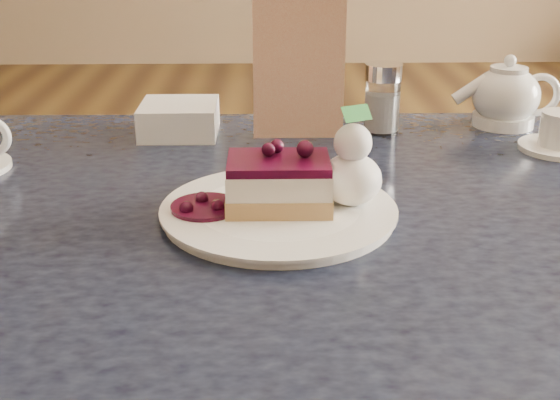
{
  "coord_description": "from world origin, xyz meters",
  "views": [
    {
      "loc": [
        -0.09,
        -0.54,
        1.11
      ],
      "look_at": [
        -0.07,
        0.16,
        0.82
      ],
      "focal_mm": 45.0,
      "sensor_mm": 36.0,
      "label": 1
    }
  ],
  "objects_px": {
    "dessert_plate": "(279,212)",
    "main_table": "(278,257)",
    "cheesecake_slice": "(279,183)",
    "tea_set": "(516,104)"
  },
  "relations": [
    {
      "from": "dessert_plate",
      "to": "cheesecake_slice",
      "type": "height_order",
      "value": "cheesecake_slice"
    },
    {
      "from": "dessert_plate",
      "to": "cheesecake_slice",
      "type": "relative_size",
      "value": 2.23
    },
    {
      "from": "main_table",
      "to": "dessert_plate",
      "type": "relative_size",
      "value": 4.48
    },
    {
      "from": "dessert_plate",
      "to": "tea_set",
      "type": "relative_size",
      "value": 1.09
    },
    {
      "from": "main_table",
      "to": "dessert_plate",
      "type": "xyz_separation_m",
      "value": [
        -0.0,
        -0.05,
        0.09
      ]
    },
    {
      "from": "dessert_plate",
      "to": "cheesecake_slice",
      "type": "bearing_deg",
      "value": -90.0
    },
    {
      "from": "tea_set",
      "to": "dessert_plate",
      "type": "bearing_deg",
      "value": -138.79
    },
    {
      "from": "cheesecake_slice",
      "to": "main_table",
      "type": "bearing_deg",
      "value": 90.0
    },
    {
      "from": "dessert_plate",
      "to": "tea_set",
      "type": "distance_m",
      "value": 0.53
    },
    {
      "from": "dessert_plate",
      "to": "main_table",
      "type": "bearing_deg",
      "value": 89.77
    }
  ]
}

